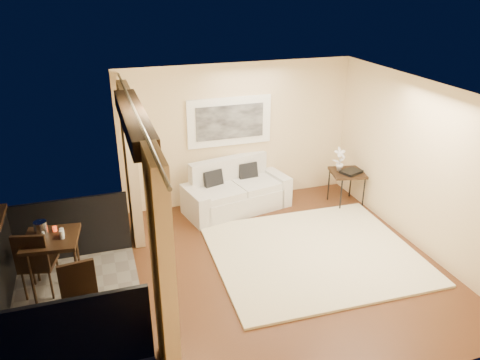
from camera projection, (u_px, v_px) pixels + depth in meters
floor at (287, 264)px, 7.28m from camera, size 5.00×5.00×0.00m
room_shell at (134, 119)px, 5.67m from camera, size 5.00×6.40×5.00m
balcony at (61, 296)px, 6.28m from camera, size 1.81×2.60×1.17m
curtains at (143, 206)px, 6.15m from camera, size 0.16×4.80×2.64m
artwork at (230, 122)px, 8.73m from camera, size 1.62×0.07×0.92m
rug at (314, 253)px, 7.52m from camera, size 3.26×2.86×0.04m
sofa at (235, 192)px, 8.92m from camera, size 2.11×1.24×0.95m
side_table at (347, 174)px, 9.00m from camera, size 0.73×0.73×0.67m
tray at (351, 172)px, 8.90m from camera, size 0.46×0.40×0.05m
orchid at (340, 159)px, 8.93m from camera, size 0.26×0.18×0.47m
bistro_table at (52, 242)px, 6.41m from camera, size 0.79×0.79×0.84m
balcony_chair_far at (35, 260)px, 6.32m from camera, size 0.53×0.53×1.02m
balcony_chair_near at (81, 296)px, 5.63m from camera, size 0.48×0.48×1.00m
ice_bucket at (41, 228)px, 6.41m from camera, size 0.18×0.18×0.20m
candle at (55, 229)px, 6.52m from camera, size 0.06×0.06×0.07m
vase at (44, 238)px, 6.19m from camera, size 0.04×0.04×0.18m
glass_a at (62, 235)px, 6.33m from camera, size 0.06×0.06×0.12m
glass_b at (62, 232)px, 6.39m from camera, size 0.06×0.06×0.12m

